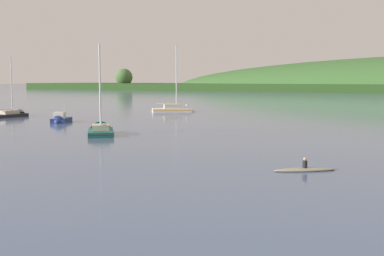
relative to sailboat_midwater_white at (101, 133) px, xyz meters
The scene contains 5 objects.
sailboat_midwater_white is the anchor object (origin of this frame).
sailboat_far_left 39.05m from the sailboat_midwater_white, 109.68° to the left, with size 8.23×7.58×14.05m.
sailboat_outer_reach 32.29m from the sailboat_midwater_white, 157.43° to the left, with size 2.54×6.95×11.14m.
fishing_boat_moored 17.34m from the sailboat_midwater_white, 150.50° to the left, with size 4.24×5.26×3.14m.
canoe_with_paddler 28.58m from the sailboat_midwater_white, 20.75° to the right, with size 3.87×3.39×1.02m.
Camera 1 is at (26.47, -8.05, 6.02)m, focal length 45.42 mm.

